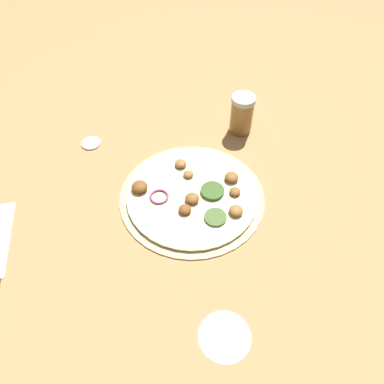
# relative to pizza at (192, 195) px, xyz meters

# --- Properties ---
(ground_plane) EXTENTS (3.00, 3.00, 0.00)m
(ground_plane) POSITION_rel_pizza_xyz_m (0.00, 0.00, -0.01)
(ground_plane) COLOR tan
(pizza) EXTENTS (0.30, 0.30, 0.03)m
(pizza) POSITION_rel_pizza_xyz_m (0.00, 0.00, 0.00)
(pizza) COLOR beige
(pizza) RESTS_ON ground_plane
(spice_jar) EXTENTS (0.06, 0.06, 0.10)m
(spice_jar) POSITION_rel_pizza_xyz_m (0.07, -0.23, 0.04)
(spice_jar) COLOR olive
(spice_jar) RESTS_ON ground_plane
(loose_cap) EXTENTS (0.05, 0.05, 0.01)m
(loose_cap) POSITION_rel_pizza_xyz_m (0.29, 0.06, -0.00)
(loose_cap) COLOR #B2B2B7
(loose_cap) RESTS_ON ground_plane
(flour_patch) EXTENTS (0.09, 0.09, 0.00)m
(flour_patch) POSITION_rel_pizza_xyz_m (-0.24, 0.16, -0.01)
(flour_patch) COLOR white
(flour_patch) RESTS_ON ground_plane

